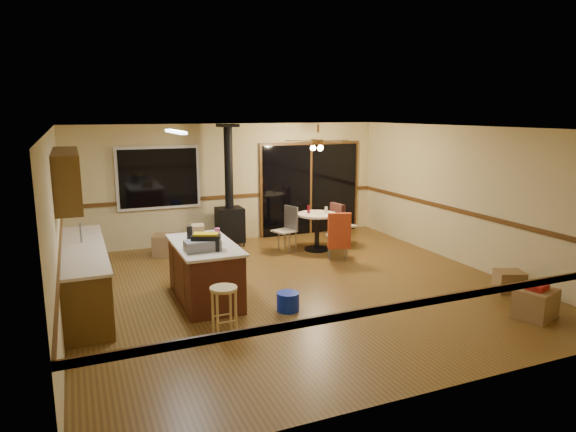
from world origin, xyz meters
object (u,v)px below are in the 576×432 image
kitchen_island (205,272)px  chair_right (338,220)px  toolbox_grey (202,246)px  chair_near (339,231)px  toolbox_black (206,243)px  wood_stove (230,212)px  blue_bucket (288,302)px  box_corner_a (536,303)px  bar_stool (224,311)px  box_corner_b (509,281)px  chair_left (288,224)px  box_under_window (167,245)px  dining_table (317,225)px

kitchen_island → chair_right: (3.38, 2.01, 0.14)m
toolbox_grey → chair_near: bearing=26.2°
toolbox_black → chair_right: 4.20m
wood_stove → blue_bucket: size_ratio=7.67×
toolbox_black → box_corner_a: size_ratio=0.74×
bar_stool → blue_bucket: bearing=21.9°
box_corner_b → chair_near: bearing=122.8°
box_corner_b → bar_stool: bearing=177.5°
box_corner_a → kitchen_island: bearing=149.2°
toolbox_black → toolbox_grey: bearing=-162.3°
kitchen_island → wood_stove: wood_stove is taller
chair_right → box_corner_a: (0.74, -4.47, -0.39)m
wood_stove → chair_left: (0.96, -0.94, -0.14)m
toolbox_black → box_under_window: toolbox_black is taller
toolbox_black → blue_bucket: 1.46m
bar_stool → blue_bucket: (1.08, 0.43, -0.19)m
toolbox_black → dining_table: (2.92, 2.35, -0.48)m
wood_stove → box_under_window: wood_stove is taller
wood_stove → box_corner_a: size_ratio=4.66×
bar_stool → chair_right: bearing=43.8°
wood_stove → bar_stool: (-1.38, -4.36, -0.41)m
toolbox_grey → toolbox_black: toolbox_black is taller
chair_left → box_corner_a: size_ratio=0.95×
blue_bucket → chair_near: size_ratio=0.47×
wood_stove → chair_left: bearing=-44.2°
wood_stove → chair_left: 1.35m
chair_left → chair_near: (0.64, -1.01, 0.01)m
toolbox_black → box_corner_b: 4.87m
blue_bucket → dining_table: bearing=56.9°
box_corner_b → box_corner_a: bearing=-117.1°
kitchen_island → toolbox_black: size_ratio=4.19×
wood_stove → box_corner_a: 6.21m
toolbox_black → blue_bucket: toolbox_black is taller
bar_stool → chair_left: 4.15m
blue_bucket → chair_left: size_ratio=0.64×
box_corner_a → wood_stove: bearing=117.1°
toolbox_black → box_corner_a: (4.18, -2.09, -0.81)m
toolbox_black → kitchen_island: bearing=81.2°
blue_bucket → box_corner_a: 3.50m
chair_left → box_corner_a: (1.85, -4.57, -0.38)m
bar_stool → chair_near: (2.99, 2.41, 0.27)m
wood_stove → blue_bucket: wood_stove is taller
wood_stove → chair_near: 2.53m
bar_stool → dining_table: (2.94, 3.29, 0.20)m
blue_bucket → box_corner_a: box_corner_a is taller
bar_stool → box_under_window: size_ratio=1.22×
wood_stove → box_corner_b: (3.30, -4.57, -0.56)m
toolbox_grey → toolbox_black: bearing=17.7°
chair_right → box_corner_b: 3.75m
dining_table → box_under_window: bearing=165.1°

